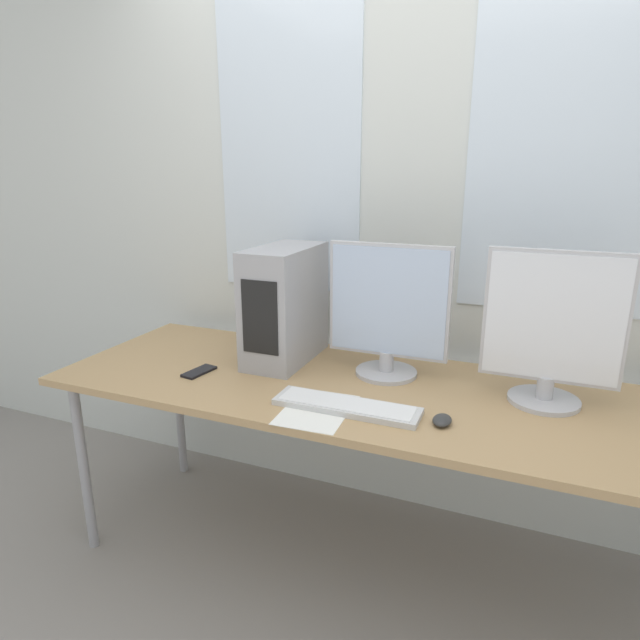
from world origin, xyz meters
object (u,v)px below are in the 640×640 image
object	(u,v)px
cell_phone	(199,372)
monitor_main	(388,312)
monitor_right_near	(552,330)
mouse	(442,420)
pc_tower	(285,304)
keyboard	(347,406)

from	to	relation	value
cell_phone	monitor_main	bearing A→B (deg)	30.35
monitor_right_near	cell_phone	world-z (taller)	monitor_right_near
monitor_right_near	mouse	size ratio (longest dim) A/B	6.01
pc_tower	mouse	distance (m)	0.81
monitor_main	cell_phone	bearing A→B (deg)	-158.95
monitor_main	keyboard	xyz separation A→B (m)	(-0.04, -0.34, -0.24)
mouse	cell_phone	size ratio (longest dim) A/B	0.58
monitor_right_near	mouse	bearing A→B (deg)	-135.05
pc_tower	monitor_right_near	world-z (taller)	monitor_right_near
monitor_main	keyboard	world-z (taller)	monitor_main
monitor_main	cell_phone	distance (m)	0.76
keyboard	mouse	bearing A→B (deg)	2.52
monitor_main	mouse	bearing A→B (deg)	-50.69
mouse	monitor_right_near	bearing A→B (deg)	44.95
pc_tower	monitor_main	distance (m)	0.43
monitor_right_near	cell_phone	size ratio (longest dim) A/B	3.50
monitor_main	monitor_right_near	xyz separation A→B (m)	(0.56, -0.04, 0.01)
monitor_right_near	keyboard	distance (m)	0.71
pc_tower	mouse	world-z (taller)	pc_tower
cell_phone	keyboard	bearing A→B (deg)	1.60
monitor_right_near	keyboard	size ratio (longest dim) A/B	1.06
pc_tower	cell_phone	world-z (taller)	pc_tower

